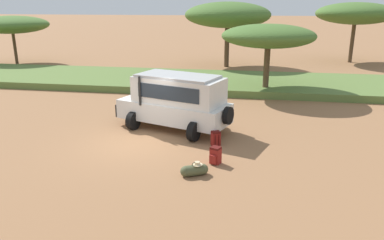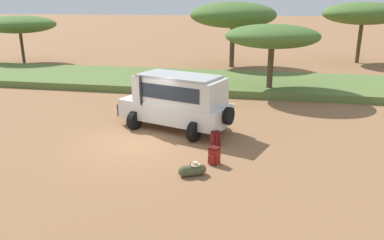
{
  "view_description": "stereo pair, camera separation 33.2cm",
  "coord_description": "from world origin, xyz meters",
  "views": [
    {
      "loc": [
        4.56,
        -13.42,
        5.37
      ],
      "look_at": [
        2.2,
        0.3,
        1.0
      ],
      "focal_mm": 35.0,
      "sensor_mm": 36.0,
      "label": 1
    },
    {
      "loc": [
        4.89,
        -13.36,
        5.37
      ],
      "look_at": [
        2.2,
        0.3,
        1.0
      ],
      "focal_mm": 35.0,
      "sensor_mm": 36.0,
      "label": 2
    }
  ],
  "objects": [
    {
      "name": "safari_vehicle",
      "position": [
        1.18,
        2.05,
        1.29
      ],
      "size": [
        5.44,
        3.66,
        2.44
      ],
      "color": "silver",
      "rests_on": "ground_plane"
    },
    {
      "name": "backpack_beside_front_wheel",
      "position": [
        3.32,
        -1.43,
        0.3
      ],
      "size": [
        0.42,
        0.45,
        0.61
      ],
      "color": "maroon",
      "rests_on": "ground_plane"
    },
    {
      "name": "backpack_cluster_center",
      "position": [
        3.13,
        0.32,
        0.29
      ],
      "size": [
        0.42,
        0.43,
        0.59
      ],
      "color": "maroon",
      "rests_on": "ground_plane"
    },
    {
      "name": "ground_plane",
      "position": [
        0.0,
        0.0,
        0.0
      ],
      "size": [
        320.0,
        320.0,
        0.0
      ],
      "primitive_type": "plane",
      "color": "#936642"
    },
    {
      "name": "acacia_tree_far_left",
      "position": [
        -17.21,
        17.82,
        3.5
      ],
      "size": [
        6.45,
        6.39,
        4.29
      ],
      "color": "brown",
      "rests_on": "ground_plane"
    },
    {
      "name": "duffel_bag_low_black_case",
      "position": [
        2.76,
        -2.48,
        0.18
      ],
      "size": [
        0.88,
        0.61,
        0.46
      ],
      "color": "#4C5133",
      "rests_on": "ground_plane"
    },
    {
      "name": "acacia_tree_centre_back",
      "position": [
        5.18,
        9.53,
        3.49
      ],
      "size": [
        5.54,
        4.92,
        4.21
      ],
      "color": "brown",
      "rests_on": "ground_plane"
    },
    {
      "name": "acacia_tree_left_mid",
      "position": [
        1.97,
        19.43,
        4.39
      ],
      "size": [
        7.26,
        7.49,
        5.48
      ],
      "color": "brown",
      "rests_on": "ground_plane"
    },
    {
      "name": "acacia_tree_right_mid",
      "position": [
        13.27,
        24.01,
        4.44
      ],
      "size": [
        7.1,
        6.62,
        5.44
      ],
      "color": "brown",
      "rests_on": "ground_plane"
    },
    {
      "name": "grass_bank",
      "position": [
        0.0,
        11.62,
        0.22
      ],
      "size": [
        120.0,
        7.0,
        0.44
      ],
      "color": "#5B7538",
      "rests_on": "ground_plane"
    }
  ]
}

